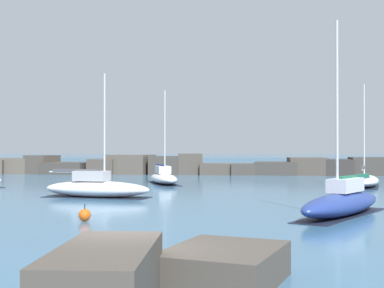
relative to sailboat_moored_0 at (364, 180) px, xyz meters
name	(u,v)px	position (x,y,z in m)	size (l,w,h in m)	color
ground_plane	(122,285)	(-13.00, -32.87, -0.50)	(600.00, 600.00, 0.00)	#3D6B8E
open_sea_beyond	(226,162)	(-13.00, 80.06, -0.50)	(400.00, 116.00, 0.01)	#2D5B7F
breakwater_jetty	(223,166)	(-12.07, 19.94, 0.46)	(69.79, 7.37, 2.51)	#383330
foreground_rocks	(64,281)	(-13.74, -34.76, 0.03)	(16.53, 7.50, 1.28)	#4C443D
sailboat_moored_0	(364,180)	(0.00, 0.00, 0.00)	(4.22, 8.14, 8.46)	silver
sailboat_moored_2	(96,188)	(-19.37, -11.39, 0.11)	(7.46, 3.58, 7.89)	white
sailboat_moored_3	(164,177)	(-16.89, 2.07, 0.06)	(4.24, 8.00, 8.20)	silver
sailboat_moored_4	(343,202)	(-5.49, -19.51, 0.13)	(5.82, 8.01, 8.97)	navy
mooring_buoy_orange_near	(85,215)	(-16.89, -22.47, -0.24)	(0.52, 0.52, 0.72)	#EA5914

